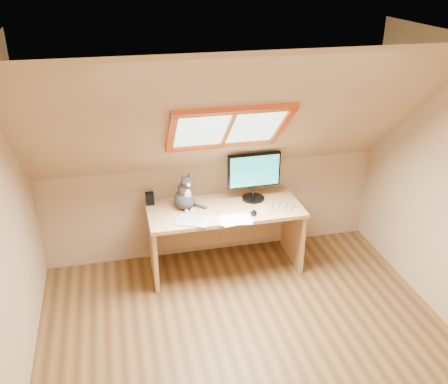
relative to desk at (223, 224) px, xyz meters
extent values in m
plane|color=brown|center=(-0.05, -1.45, -0.48)|extent=(3.50, 3.50, 0.00)
cube|color=tan|center=(-0.05, 0.30, 0.02)|extent=(3.50, 0.02, 1.00)
cube|color=silver|center=(-0.05, -2.22, 1.92)|extent=(3.50, 1.95, 0.02)
cube|color=tan|center=(-0.05, -0.47, 1.22)|extent=(3.50, 1.56, 1.41)
cube|color=#B2E0CC|center=(-0.05, -0.39, 1.15)|extent=(0.90, 0.53, 0.48)
cube|color=#D04413|center=(-0.05, -0.39, 1.15)|extent=(1.02, 0.64, 0.59)
cube|color=tan|center=(0.00, -0.07, 0.20)|extent=(1.52, 0.66, 0.04)
cube|color=tan|center=(-0.73, -0.07, -0.15)|extent=(0.04, 0.60, 0.65)
cube|color=tan|center=(0.73, -0.07, -0.15)|extent=(0.04, 0.60, 0.65)
cube|color=tan|center=(0.00, 0.24, -0.15)|extent=(1.42, 0.03, 0.46)
cylinder|color=black|center=(0.32, 0.05, 0.23)|extent=(0.23, 0.23, 0.02)
cylinder|color=black|center=(0.32, 0.05, 0.30)|extent=(0.04, 0.04, 0.12)
cube|color=black|center=(0.32, 0.05, 0.54)|extent=(0.54, 0.05, 0.35)
cube|color=blue|center=(0.32, 0.02, 0.54)|extent=(0.50, 0.02, 0.31)
ellipsoid|color=#3C3735|center=(-0.38, 0.03, 0.31)|extent=(0.27, 0.30, 0.18)
ellipsoid|color=#3C3735|center=(-0.38, 0.01, 0.41)|extent=(0.17, 0.17, 0.19)
ellipsoid|color=silver|center=(-0.36, -0.04, 0.39)|extent=(0.07, 0.05, 0.11)
ellipsoid|color=#3C3735|center=(-0.37, -0.03, 0.52)|extent=(0.13, 0.12, 0.10)
sphere|color=silver|center=(-0.35, -0.07, 0.50)|extent=(0.04, 0.04, 0.04)
cone|color=#3C3735|center=(-0.40, -0.02, 0.57)|extent=(0.06, 0.06, 0.06)
cone|color=#3C3735|center=(-0.34, 0.00, 0.57)|extent=(0.06, 0.06, 0.06)
cube|color=black|center=(-0.71, 0.18, 0.27)|extent=(0.08, 0.08, 0.12)
cube|color=#B2B2B7|center=(-0.36, -0.27, 0.22)|extent=(0.37, 0.32, 0.01)
ellipsoid|color=black|center=(0.24, -0.27, 0.23)|extent=(0.10, 0.12, 0.03)
cube|color=white|center=(-0.06, -0.33, 0.22)|extent=(0.33, 0.27, 0.00)
cube|color=white|center=(-0.06, -0.33, 0.22)|extent=(0.32, 0.24, 0.00)
camera|label=1|loc=(-0.99, -4.31, 2.47)|focal=40.00mm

